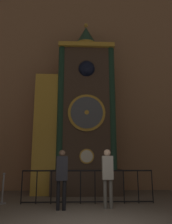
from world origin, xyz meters
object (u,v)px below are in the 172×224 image
Objects in this scene: stanchion_post at (3,193)px; visitor_far at (108,172)px; visitor_near at (62,173)px; clock_tower at (79,116)px.

visitor_far is at bearing -14.36° from stanchion_post.
stanchion_post is at bearing 143.58° from visitor_near.
clock_tower is 3.96m from visitor_near.
clock_tower reaches higher than visitor_near.
stanchion_post is at bearing 165.78° from visitor_far.
visitor_near is at bearing -99.69° from clock_tower.
visitor_near is at bearing -27.17° from stanchion_post.
visitor_far is (1.43, 0.17, 0.03)m from visitor_near.
clock_tower is 8.20× the size of stanchion_post.
visitor_near is 0.98× the size of visitor_far.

